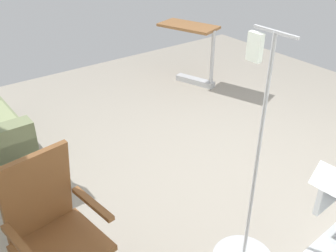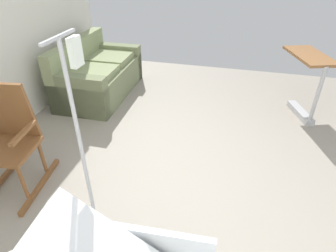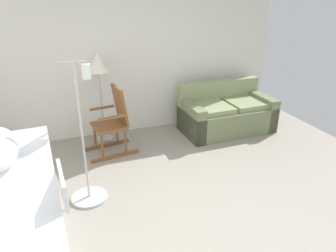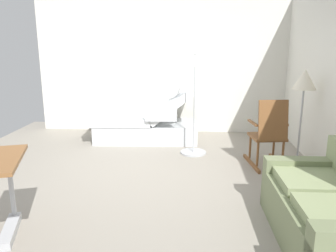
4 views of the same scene
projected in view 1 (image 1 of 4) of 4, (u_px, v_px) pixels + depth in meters
name	position (u px, v px, depth m)	size (l,w,h in m)	color
ground_plane	(212.00, 161.00, 3.82)	(6.37, 6.37, 0.00)	gray
rocking_chair	(54.00, 235.00, 2.28)	(0.82, 0.57, 1.05)	brown
overbed_table	(193.00, 47.00, 5.28)	(0.89, 0.63, 0.84)	#B2B5BA
iv_pole	(245.00, 235.00, 2.62)	(0.44, 0.44, 1.69)	#B2B5BA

